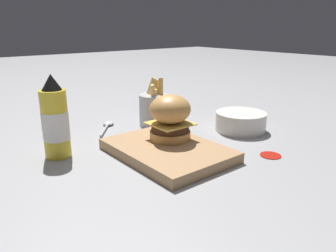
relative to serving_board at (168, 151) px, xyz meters
The scene contains 8 objects.
ground_plane 0.02m from the serving_board, 98.25° to the right, with size 6.00×6.00×0.00m, color gray.
serving_board is the anchor object (origin of this frame).
burger 0.09m from the serving_board, 134.85° to the left, with size 0.10×0.10×0.11m.
ketchup_bottle 0.28m from the serving_board, 128.51° to the right, with size 0.06×0.06×0.20m.
fries_basket 0.26m from the serving_board, 150.76° to the left, with size 0.09×0.09×0.15m.
side_bowl 0.30m from the serving_board, 93.64° to the left, with size 0.15×0.15×0.06m.
spoon 0.31m from the serving_board, behind, with size 0.13×0.11×0.01m.
ketchup_puddle 0.25m from the serving_board, 50.78° to the left, with size 0.05×0.05×0.00m.
Camera 1 is at (0.58, -0.45, 0.31)m, focal length 35.00 mm.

